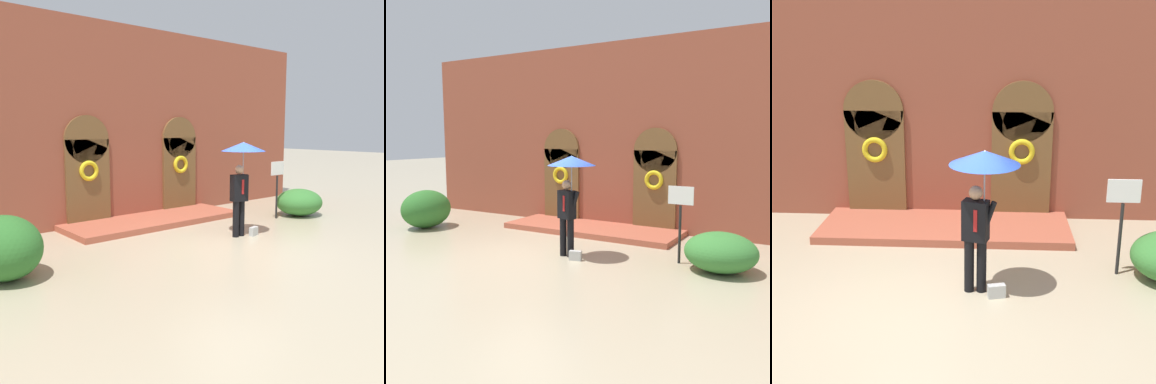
# 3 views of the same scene
# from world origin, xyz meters

# --- Properties ---
(ground_plane) EXTENTS (80.00, 80.00, 0.00)m
(ground_plane) POSITION_xyz_m (0.00, 0.00, 0.00)
(ground_plane) COLOR tan
(building_facade) EXTENTS (14.00, 2.30, 5.60)m
(building_facade) POSITION_xyz_m (-0.00, 4.15, 2.68)
(building_facade) COLOR brown
(building_facade) RESTS_ON ground
(person_with_umbrella) EXTENTS (1.10, 1.10, 2.36)m
(person_with_umbrella) POSITION_xyz_m (0.84, 0.45, 1.91)
(person_with_umbrella) COLOR black
(person_with_umbrella) RESTS_ON ground
(handbag) EXTENTS (0.30, 0.18, 0.22)m
(handbag) POSITION_xyz_m (1.09, 0.25, 0.11)
(handbag) COLOR #B7B7B2
(handbag) RESTS_ON ground
(sign_post) EXTENTS (0.56, 0.06, 1.72)m
(sign_post) POSITION_xyz_m (3.19, 1.22, 1.16)
(sign_post) COLOR black
(sign_post) RESTS_ON ground
(shrub_left) EXTENTS (1.31, 1.57, 1.16)m
(shrub_left) POSITION_xyz_m (-4.72, 1.01, 0.58)
(shrub_left) COLOR #2D6B28
(shrub_left) RESTS_ON ground
(shrub_right) EXTENTS (1.49, 1.37, 0.83)m
(shrub_right) POSITION_xyz_m (4.11, 1.06, 0.41)
(shrub_right) COLOR #387A33
(shrub_right) RESTS_ON ground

